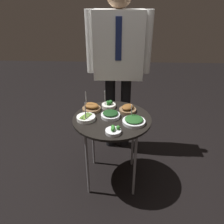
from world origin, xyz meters
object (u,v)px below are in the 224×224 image
(bowl_roast_center, at_px, (91,107))
(bowl_asparagus_mid_left, at_px, (86,118))
(bowl_spinach_front_left, at_px, (134,121))
(bowl_broccoli_far_rim, at_px, (109,105))
(bowl_roast_back_right, at_px, (128,109))
(waiter_figure, at_px, (119,54))
(serving_cart, at_px, (112,123))
(bowl_spinach_near_rim, at_px, (110,115))
(bowl_broccoli_front_right, at_px, (114,131))

(bowl_roast_center, distance_m, bowl_asparagus_mid_left, 0.16)
(bowl_spinach_front_left, relative_size, bowl_broccoli_far_rim, 1.10)
(bowl_roast_back_right, relative_size, waiter_figure, 0.09)
(bowl_asparagus_mid_left, height_order, waiter_figure, waiter_figure)
(serving_cart, xyz_separation_m, bowl_roast_center, (-0.18, 0.12, 0.07))
(bowl_roast_center, bearing_deg, bowl_roast_back_right, -1.74)
(serving_cart, height_order, bowl_spinach_near_rim, bowl_spinach_near_rim)
(serving_cart, xyz_separation_m, bowl_roast_back_right, (0.12, 0.11, 0.07))
(bowl_spinach_near_rim, distance_m, waiter_figure, 0.61)
(serving_cart, bearing_deg, waiter_figure, 85.83)
(bowl_broccoli_far_rim, height_order, waiter_figure, waiter_figure)
(bowl_roast_center, relative_size, bowl_asparagus_mid_left, 1.04)
(bowl_broccoli_front_right, xyz_separation_m, bowl_asparagus_mid_left, (-0.22, 0.17, -0.00))
(bowl_roast_back_right, xyz_separation_m, waiter_figure, (-0.09, 0.39, 0.36))
(bowl_spinach_front_left, bearing_deg, bowl_roast_center, 150.31)
(bowl_broccoli_front_right, bearing_deg, bowl_broccoli_far_rim, 98.12)
(serving_cart, relative_size, bowl_roast_back_right, 4.36)
(bowl_broccoli_front_right, bearing_deg, waiter_figure, 88.70)
(bowl_broccoli_far_rim, distance_m, waiter_figure, 0.49)
(bowl_spinach_near_rim, relative_size, bowl_roast_center, 0.89)
(bowl_broccoli_front_right, distance_m, waiter_figure, 0.81)
(bowl_spinach_near_rim, bearing_deg, bowl_roast_center, 145.82)
(bowl_broccoli_front_right, height_order, bowl_spinach_front_left, bowl_spinach_front_left)
(serving_cart, xyz_separation_m, bowl_spinach_near_rim, (-0.01, 0.01, 0.07))
(bowl_asparagus_mid_left, bearing_deg, bowl_roast_center, 82.43)
(bowl_roast_back_right, bearing_deg, waiter_figure, 102.42)
(bowl_spinach_near_rim, xyz_separation_m, bowl_roast_center, (-0.16, 0.11, 0.01))
(bowl_spinach_near_rim, bearing_deg, bowl_spinach_front_left, -25.19)
(waiter_figure, bearing_deg, bowl_spinach_front_left, -77.40)
(serving_cart, bearing_deg, bowl_roast_back_right, 41.93)
(bowl_broccoli_front_right, xyz_separation_m, bowl_spinach_front_left, (0.15, 0.14, 0.00))
(bowl_broccoli_front_right, xyz_separation_m, bowl_spinach_near_rim, (-0.03, 0.22, 0.00))
(bowl_roast_back_right, relative_size, bowl_spinach_front_left, 0.83)
(bowl_broccoli_front_right, relative_size, bowl_roast_center, 0.66)
(bowl_spinach_near_rim, height_order, bowl_asparagus_mid_left, bowl_asparagus_mid_left)
(bowl_roast_back_right, xyz_separation_m, bowl_spinach_front_left, (0.04, -0.19, -0.00))
(serving_cart, height_order, bowl_broccoli_front_right, bowl_broccoli_front_right)
(serving_cart, relative_size, bowl_asparagus_mid_left, 3.81)
(bowl_roast_center, relative_size, waiter_figure, 0.11)
(bowl_spinach_near_rim, relative_size, waiter_figure, 0.09)
(waiter_figure, bearing_deg, bowl_broccoli_far_rim, -102.53)
(bowl_spinach_near_rim, distance_m, bowl_asparagus_mid_left, 0.19)
(bowl_spinach_near_rim, bearing_deg, bowl_broccoli_front_right, -81.76)
(serving_cart, xyz_separation_m, bowl_asparagus_mid_left, (-0.20, -0.04, 0.06))
(bowl_broccoli_front_right, xyz_separation_m, bowl_roast_center, (-0.20, 0.34, 0.01))
(bowl_broccoli_far_rim, bearing_deg, bowl_roast_center, -157.55)
(bowl_spinach_near_rim, distance_m, bowl_spinach_front_left, 0.20)
(bowl_spinach_near_rim, height_order, bowl_roast_back_right, bowl_roast_back_right)
(bowl_roast_center, height_order, bowl_asparagus_mid_left, bowl_roast_center)
(waiter_figure, bearing_deg, bowl_broccoli_front_right, -91.30)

